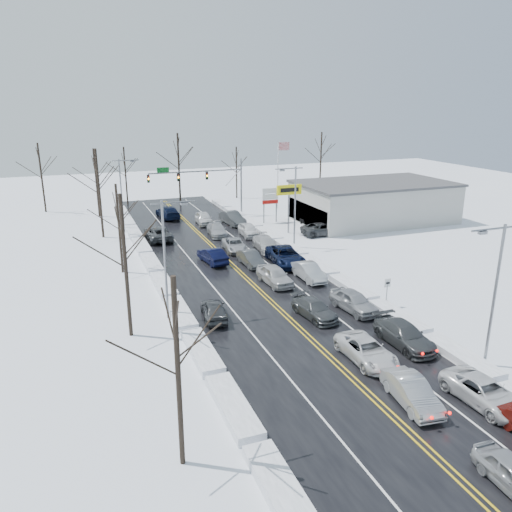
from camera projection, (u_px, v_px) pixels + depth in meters
name	position (u px, v px, depth m)	size (l,w,h in m)	color
ground	(255.00, 286.00, 44.20)	(160.00, 160.00, 0.00)	white
road_surface	(247.00, 279.00, 45.98)	(14.00, 84.00, 0.01)	black
snow_bank_left	(165.00, 289.00, 43.41)	(1.46, 72.00, 0.53)	white
snow_bank_right	(320.00, 269.00, 48.56)	(1.46, 72.00, 0.53)	white
traffic_signal_mast	(207.00, 178.00, 68.73)	(13.28, 0.39, 8.00)	slate
tires_plus_sign	(289.00, 193.00, 60.55)	(3.20, 0.34, 6.00)	slate
used_vehicles_sign	(270.00, 198.00, 66.41)	(2.20, 0.22, 4.65)	slate
speed_limit_sign	(387.00, 287.00, 39.35)	(0.55, 0.09, 2.35)	slate
flagpole	(279.00, 169.00, 74.35)	(1.87, 1.20, 10.00)	silver
dealership_building	(373.00, 201.00, 67.59)	(20.40, 12.40, 5.30)	#AEAEA9
streetlight_se	(494.00, 285.00, 29.36)	(3.20, 0.25, 9.00)	slate
streetlight_ne	(293.00, 201.00, 54.36)	(3.20, 0.25, 9.00)	slate
streetlight_sw	(167.00, 250.00, 36.24)	(3.20, 0.25, 9.00)	slate
streetlight_nw	(123.00, 189.00, 61.24)	(3.20, 0.25, 9.00)	slate
tree_left_a	(176.00, 337.00, 20.75)	(3.60, 3.60, 9.00)	#2D231C
tree_left_b	(123.00, 239.00, 32.87)	(4.00, 4.00, 10.00)	#2D231C
tree_left_c	(118.00, 211.00, 46.02)	(3.40, 3.40, 8.50)	#2D231C
tree_left_d	(98.00, 176.00, 57.87)	(4.20, 4.20, 10.50)	#2D231C
tree_left_e	(95.00, 169.00, 68.93)	(3.80, 3.80, 9.50)	#2D231C
tree_far_a	(40.00, 164.00, 71.74)	(4.00, 4.00, 10.00)	#2D231C
tree_far_b	(125.00, 165.00, 76.90)	(3.60, 3.60, 9.00)	#2D231C
tree_far_c	(178.00, 155.00, 77.41)	(4.40, 4.40, 11.00)	#2D231C
tree_far_d	(236.00, 162.00, 82.65)	(3.40, 3.40, 8.50)	#2D231C
tree_far_e	(321.00, 150.00, 88.09)	(4.20, 4.20, 10.50)	#2D231C
queued_car_0	(512.00, 488.00, 21.15)	(1.56, 3.88, 1.32)	#9A9CA2
queued_car_1	(410.00, 404.00, 27.05)	(1.54, 4.42, 1.46)	#999BA0
queued_car_2	(366.00, 360.00, 31.57)	(2.30, 4.99, 1.39)	silver
queued_car_3	(314.00, 317.00, 37.88)	(1.87, 4.60, 1.33)	#424547
queued_car_4	(275.00, 284.00, 44.76)	(1.92, 4.77, 1.63)	#BBBBBE
queued_car_5	(251.00, 265.00, 49.81)	(1.51, 4.34, 1.43)	#414446
queued_car_6	(235.00, 251.00, 54.60)	(2.19, 4.75, 1.32)	#A1A3A9
queued_car_7	(217.00, 235.00, 60.82)	(2.01, 4.94, 1.43)	#9FA2A7
queued_car_8	(204.00, 224.00, 66.33)	(1.89, 4.71, 1.60)	silver
queued_car_10	(483.00, 403.00, 27.06)	(2.30, 5.00, 1.39)	silver
queued_car_11	(403.00, 345.00, 33.54)	(2.10, 5.17, 1.50)	#3C3F41
queued_car_12	(353.00, 311.00, 39.03)	(1.89, 4.69, 1.60)	#96989D
queued_car_13	(309.00, 279.00, 45.85)	(1.60, 4.59, 1.51)	#AFB3B7
queued_car_14	(285.00, 264.00, 50.18)	(2.85, 6.18, 1.72)	black
queued_car_15	(266.00, 250.00, 54.85)	(2.08, 5.11, 1.48)	#B9B9BB
queued_car_16	(249.00, 236.00, 60.54)	(1.82, 4.53, 1.54)	silver
queued_car_17	(232.00, 224.00, 66.28)	(1.81, 5.18, 1.71)	#44474A
oncoming_car_0	(213.00, 263.00, 50.59)	(1.62, 4.66, 1.53)	black
oncoming_car_1	(159.00, 240.00, 58.93)	(2.69, 5.82, 1.62)	#424548
oncoming_car_2	(168.00, 218.00, 69.83)	(2.38, 5.86, 1.70)	black
oncoming_car_3	(214.00, 318.00, 37.61)	(1.71, 4.25, 1.45)	#3E4043
parked_car_0	(323.00, 235.00, 60.99)	(2.56, 5.55, 1.54)	#3A3C3E
parked_car_1	(339.00, 230.00, 63.31)	(1.94, 4.77, 1.38)	#393B3D
parked_car_2	(303.00, 222.00, 67.68)	(1.70, 4.23, 1.44)	black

